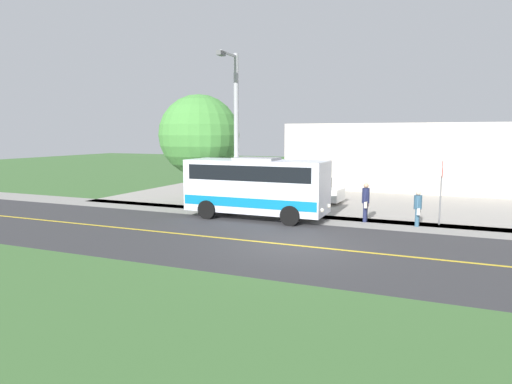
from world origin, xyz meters
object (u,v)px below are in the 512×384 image
pedestrian_with_bags (418,207)px  stop_sign (442,181)px  pedestrian_waiting (366,201)px  street_light_pole (235,127)px  commercial_building (427,156)px  tree_curbside (199,135)px  shuttle_bus_front (257,185)px  parked_car_near (306,191)px

pedestrian_with_bags → stop_sign: bearing=128.8°
pedestrian_waiting → street_light_pole: size_ratio=0.23×
stop_sign → commercial_building: 15.35m
tree_curbside → commercial_building: (-14.00, 11.87, -1.57)m
shuttle_bus_front → parked_car_near: shuttle_bus_front is taller
shuttle_bus_front → tree_curbside: size_ratio=1.09×
pedestrian_waiting → commercial_building: size_ratio=0.09×
street_light_pole → shuttle_bus_front: bearing=72.7°
street_light_pole → tree_curbside: street_light_pole is taller
shuttle_bus_front → pedestrian_waiting: size_ratio=3.79×
parked_car_near → stop_sign: bearing=60.7°
street_light_pole → parked_car_near: (-5.40, 2.07, -3.68)m
pedestrian_waiting → pedestrian_with_bags: bearing=86.4°
stop_sign → tree_curbside: size_ratio=0.46×
stop_sign → street_light_pole: street_light_pole is taller
pedestrian_with_bags → street_light_pole: 9.32m
street_light_pole → stop_sign: bearing=97.3°
shuttle_bus_front → pedestrian_with_bags: shuttle_bus_front is taller
shuttle_bus_front → stop_sign: (-1.63, 8.21, 0.36)m
pedestrian_waiting → commercial_building: 16.08m
stop_sign → street_light_pole: (1.22, -9.52, 2.41)m
parked_car_near → tree_curbside: size_ratio=0.72×
pedestrian_waiting → parked_car_near: pedestrian_waiting is taller
stop_sign → tree_curbside: bearing=-95.7°
shuttle_bus_front → parked_car_near: 5.94m
pedestrian_waiting → stop_sign: size_ratio=0.63×
street_light_pole → tree_curbside: (-2.52, -3.49, -0.41)m
parked_car_near → commercial_building: (-11.12, 6.31, 1.70)m
shuttle_bus_front → commercial_building: commercial_building is taller
tree_curbside → commercial_building: size_ratio=0.32×
commercial_building → parked_car_near: bearing=-29.6°
parked_car_near → commercial_building: 12.90m
shuttle_bus_front → pedestrian_with_bags: (-0.90, 7.30, -0.76)m
street_light_pole → commercial_building: street_light_pole is taller
shuttle_bus_front → commercial_building: bearing=157.4°
pedestrian_with_bags → tree_curbside: 12.66m
stop_sign → parked_car_near: size_ratio=0.64×
shuttle_bus_front → commercial_building: size_ratio=0.35×
shuttle_bus_front → stop_sign: bearing=101.3°
stop_sign → tree_curbside: (-1.30, -13.01, 2.00)m
pedestrian_with_bags → pedestrian_waiting: pedestrian_waiting is taller
tree_curbside → shuttle_bus_front: bearing=58.6°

